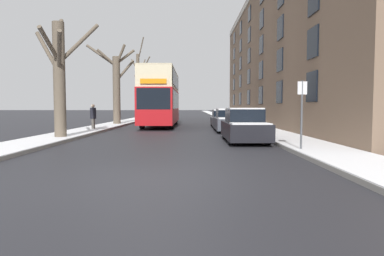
% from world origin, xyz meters
% --- Properties ---
extents(ground_plane, '(320.00, 320.00, 0.00)m').
position_xyz_m(ground_plane, '(0.00, 0.00, 0.00)').
color(ground_plane, '#28282D').
extents(sidewalk_left, '(2.21, 130.00, 0.16)m').
position_xyz_m(sidewalk_left, '(-5.62, 53.00, 0.08)').
color(sidewalk_left, gray).
rests_on(sidewalk_left, ground).
extents(sidewalk_right, '(2.21, 130.00, 0.16)m').
position_xyz_m(sidewalk_right, '(5.62, 53.00, 0.08)').
color(sidewalk_right, gray).
rests_on(sidewalk_right, ground).
extents(terrace_facade_right, '(9.10, 40.71, 12.68)m').
position_xyz_m(terrace_facade_right, '(11.22, 23.57, 6.34)').
color(terrace_facade_right, '#7A604C').
rests_on(terrace_facade_right, ground).
extents(bare_tree_left_0, '(2.96, 3.71, 6.08)m').
position_xyz_m(bare_tree_left_0, '(-5.25, 8.98, 3.17)').
color(bare_tree_left_0, brown).
rests_on(bare_tree_left_0, ground).
extents(bare_tree_left_1, '(4.22, 2.40, 6.96)m').
position_xyz_m(bare_tree_left_1, '(-5.39, 21.85, 3.46)').
color(bare_tree_left_1, brown).
rests_on(bare_tree_left_1, ground).
extents(bare_tree_left_2, '(2.51, 2.46, 9.73)m').
position_xyz_m(bare_tree_left_2, '(-5.38, 33.89, 4.38)').
color(bare_tree_left_2, brown).
rests_on(bare_tree_left_2, ground).
extents(double_decker_bus, '(2.51, 10.68, 4.47)m').
position_xyz_m(double_decker_bus, '(-1.46, 20.36, 2.53)').
color(double_decker_bus, red).
rests_on(double_decker_bus, ground).
extents(parked_car_0, '(1.77, 4.33, 1.55)m').
position_xyz_m(parked_car_0, '(3.46, 8.07, 0.71)').
color(parked_car_0, black).
rests_on(parked_car_0, ground).
extents(parked_car_1, '(1.80, 4.19, 1.48)m').
position_xyz_m(parked_car_1, '(3.46, 14.46, 0.69)').
color(parked_car_1, '#474C56').
rests_on(parked_car_1, ground).
extents(parked_car_2, '(1.69, 3.99, 1.38)m').
position_xyz_m(parked_car_2, '(3.46, 19.50, 0.64)').
color(parked_car_2, slate).
rests_on(parked_car_2, ground).
extents(oncoming_van, '(1.96, 4.92, 2.32)m').
position_xyz_m(oncoming_van, '(-2.60, 36.95, 1.26)').
color(oncoming_van, '#333842').
rests_on(oncoming_van, ground).
extents(pedestrian_left_sidewalk, '(0.39, 0.39, 1.77)m').
position_xyz_m(pedestrian_left_sidewalk, '(-5.42, 14.97, 0.97)').
color(pedestrian_left_sidewalk, '#4C4742').
rests_on(pedestrian_left_sidewalk, ground).
extents(street_sign_post, '(0.32, 0.07, 2.48)m').
position_xyz_m(street_sign_post, '(4.81, 4.18, 1.43)').
color(street_sign_post, '#4C4F54').
rests_on(street_sign_post, ground).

